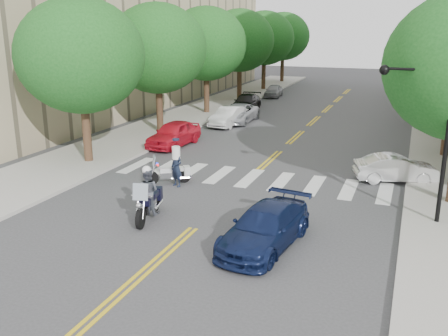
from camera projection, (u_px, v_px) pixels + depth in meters
The scene contains 22 objects.
ground at pixel (193, 228), 18.01m from camera, with size 140.00×140.00×0.00m, color #38383A.
sidewalk_left at pixel (199, 112), 40.98m from camera, with size 5.00×60.00×0.15m, color #9E9991.
tree_l_0 at pixel (81, 56), 24.87m from camera, with size 6.40×6.40×8.45m.
tree_l_1 at pixel (157, 49), 32.04m from camera, with size 6.40×6.40×8.45m.
tree_l_2 at pixel (206, 44), 39.20m from camera, with size 6.40×6.40×8.45m.
tree_l_3 at pixel (240, 41), 46.37m from camera, with size 6.40×6.40×8.45m.
tree_l_4 at pixel (264, 38), 53.54m from camera, with size 6.40×6.40×8.45m.
tree_l_5 at pixel (283, 36), 60.70m from camera, with size 6.40×6.40×8.45m.
tree_r_3 at pixel (445, 43), 40.30m from camera, with size 6.40×6.40×8.45m.
tree_r_4 at pixel (442, 40), 47.47m from camera, with size 6.40×6.40×8.45m.
tree_r_5 at pixel (439, 38), 54.63m from camera, with size 6.40×6.40×8.45m.
traffic_signal_pole at pixel (434, 125), 17.44m from camera, with size 2.82×0.42×6.00m.
motorcycle_police at pixel (148, 195), 18.72m from camera, with size 0.98×2.54×2.09m.
motorcycle_parked at pixel (172, 173), 22.97m from camera, with size 1.87×1.41×1.37m.
officer_standing at pixel (177, 167), 22.44m from camera, with size 0.65×0.43×1.78m, color black.
convertible at pixel (396, 168), 23.21m from camera, with size 1.32×3.78×1.25m, color silver.
sedan_blue at pixel (265, 227), 16.40m from camera, with size 1.88×4.63×1.34m, color #0F193E.
parked_car_a at pixel (174, 134), 29.89m from camera, with size 1.78×4.42×1.51m, color red.
parked_car_b at pixel (229, 116), 35.81m from camera, with size 1.44×4.12×1.36m, color silver.
parked_car_c at pixel (238, 113), 37.09m from camera, with size 2.18×4.73×1.31m, color #A0A2A8.
parked_car_d at pixel (246, 103), 42.07m from camera, with size 1.88×4.63×1.34m, color black.
parked_car_e at pixel (274, 91), 49.80m from camera, with size 1.46×3.63×1.24m, color #959499.
Camera 1 is at (7.03, -15.17, 7.14)m, focal length 40.00 mm.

